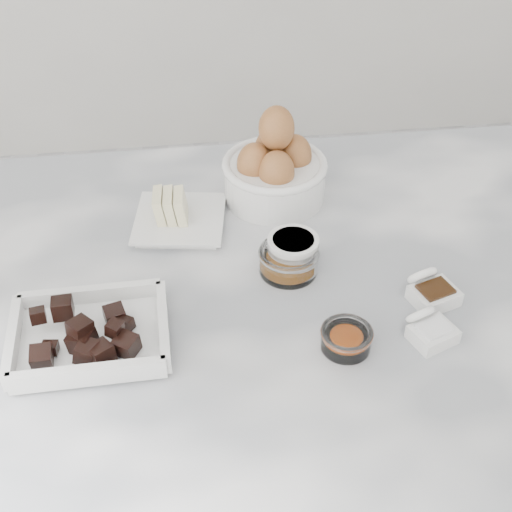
{
  "coord_description": "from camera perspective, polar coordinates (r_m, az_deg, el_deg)",
  "views": [
    {
      "loc": [
        -0.08,
        -0.72,
        1.61
      ],
      "look_at": [
        0.02,
        0.03,
        0.98
      ],
      "focal_mm": 50.0,
      "sensor_mm": 36.0,
      "label": 1
    }
  ],
  "objects": [
    {
      "name": "zest_bowl",
      "position": [
        0.91,
        7.24,
        -6.53
      ],
      "size": [
        0.07,
        0.07,
        0.03
      ],
      "color": "white",
      "rests_on": "marble_slab"
    },
    {
      "name": "cabinet",
      "position": [
        1.37,
        -0.71,
        -18.29
      ],
      "size": [
        1.1,
        0.7,
        0.9
      ],
      "primitive_type": "cube",
      "color": "beige",
      "rests_on": "ground"
    },
    {
      "name": "honey_bowl",
      "position": [
        1.01,
        2.62,
        -0.35
      ],
      "size": [
        0.09,
        0.09,
        0.04
      ],
      "color": "white",
      "rests_on": "marble_slab"
    },
    {
      "name": "egg_bowl",
      "position": [
        1.14,
        1.5,
        6.95
      ],
      "size": [
        0.17,
        0.17,
        0.16
      ],
      "color": "white",
      "rests_on": "marble_slab"
    },
    {
      "name": "sugar_ramekin",
      "position": [
        1.02,
        2.97,
        0.5
      ],
      "size": [
        0.07,
        0.07,
        0.04
      ],
      "color": "white",
      "rests_on": "marble_slab"
    },
    {
      "name": "marble_slab",
      "position": [
        1.0,
        -0.92,
        -3.84
      ],
      "size": [
        1.2,
        0.8,
        0.04
      ],
      "primitive_type": "cube",
      "color": "silver",
      "rests_on": "cabinet"
    },
    {
      "name": "butter_plate",
      "position": [
        1.1,
        -6.26,
        3.27
      ],
      "size": [
        0.16,
        0.16,
        0.06
      ],
      "color": "white",
      "rests_on": "marble_slab"
    },
    {
      "name": "salt_spoon",
      "position": [
        0.94,
        13.72,
        -5.7
      ],
      "size": [
        0.07,
        0.08,
        0.04
      ],
      "color": "white",
      "rests_on": "marble_slab"
    },
    {
      "name": "vanilla_spoon",
      "position": [
        1.0,
        13.83,
        -2.68
      ],
      "size": [
        0.07,
        0.08,
        0.05
      ],
      "color": "white",
      "rests_on": "marble_slab"
    },
    {
      "name": "chocolate_dish",
      "position": [
        0.92,
        -13.21,
        -5.92
      ],
      "size": [
        0.2,
        0.16,
        0.05
      ],
      "color": "white",
      "rests_on": "marble_slab"
    }
  ]
}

